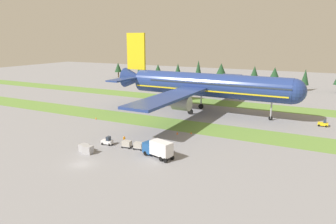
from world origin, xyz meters
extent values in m
plane|color=gray|center=(0.00, 0.00, 0.00)|extent=(400.00, 400.00, 0.00)
cube|color=olive|center=(0.00, 33.36, 0.00)|extent=(320.00, 11.26, 0.01)
cube|color=olive|center=(0.00, 67.88, 0.00)|extent=(320.00, 11.26, 0.01)
cylinder|color=navy|center=(7.16, 50.62, 9.06)|extent=(50.75, 8.46, 7.40)
sphere|color=navy|center=(32.46, 50.09, 9.06)|extent=(7.25, 7.25, 7.25)
cone|color=navy|center=(-20.60, 51.21, 9.62)|extent=(8.79, 7.21, 7.03)
cube|color=yellow|center=(7.16, 50.62, 7.77)|extent=(49.52, 8.58, 0.36)
cube|color=#283342|center=(10.25, 50.56, 9.99)|extent=(44.58, 8.40, 0.44)
cube|color=navy|center=(4.51, 71.35, 8.32)|extent=(8.73, 34.10, 0.67)
cylinder|color=#A3A3A8|center=(5.61, 66.24, 5.89)|extent=(5.02, 4.17, 4.07)
cube|color=navy|center=(3.65, 30.02, 8.32)|extent=(8.73, 34.10, 0.67)
cylinder|color=#A3A3A8|center=(4.96, 35.09, 5.89)|extent=(5.02, 4.17, 4.07)
cube|color=navy|center=(-19.81, 59.58, 10.17)|extent=(4.75, 12.43, 0.47)
cube|color=navy|center=(-20.16, 42.80, 10.17)|extent=(4.75, 12.43, 0.47)
cube|color=yellow|center=(-19.98, 51.19, 19.05)|extent=(7.24, 0.95, 12.57)
cylinder|color=#A3A3A8|center=(26.91, 50.21, 4.28)|extent=(0.44, 0.44, 7.35)
cylinder|color=black|center=(26.91, 50.21, 0.60)|extent=(1.21, 0.45, 1.20)
cylinder|color=#A3A3A8|center=(3.17, 55.15, 4.40)|extent=(0.44, 0.44, 7.10)
cylinder|color=black|center=(3.17, 55.15, 0.85)|extent=(1.71, 0.63, 1.70)
cylinder|color=#A3A3A8|center=(2.99, 46.27, 4.40)|extent=(0.44, 0.44, 7.10)
cylinder|color=black|center=(2.99, 46.27, 0.85)|extent=(1.71, 0.63, 1.70)
cube|color=silver|center=(-2.59, 11.13, 0.69)|extent=(2.71, 1.53, 0.77)
cube|color=#283342|center=(-2.20, 11.17, 1.52)|extent=(0.80, 1.15, 0.90)
cylinder|color=black|center=(-3.44, 10.50, 0.30)|extent=(0.62, 0.25, 0.60)
cylinder|color=black|center=(-3.54, 11.60, 0.30)|extent=(0.62, 0.25, 0.60)
cylinder|color=black|center=(-1.63, 10.67, 0.30)|extent=(0.62, 0.25, 0.60)
cylinder|color=black|center=(-1.73, 11.76, 0.30)|extent=(0.62, 0.25, 0.60)
cube|color=#A3A3A8|center=(2.49, 11.60, 0.40)|extent=(2.33, 1.69, 0.10)
cube|color=#ADA89E|center=(2.49, 11.60, 1.00)|extent=(2.05, 1.49, 1.10)
cylinder|color=black|center=(1.72, 10.83, 0.20)|extent=(0.41, 0.16, 0.40)
cylinder|color=black|center=(1.60, 12.21, 0.20)|extent=(0.41, 0.16, 0.40)
cylinder|color=black|center=(3.39, 10.98, 0.20)|extent=(0.41, 0.16, 0.40)
cylinder|color=black|center=(3.26, 12.36, 0.20)|extent=(0.41, 0.16, 0.40)
cube|color=#A3A3A8|center=(5.38, 11.86, 0.40)|extent=(2.33, 1.69, 0.10)
cube|color=#ADA89E|center=(5.38, 11.86, 1.00)|extent=(2.05, 1.49, 1.10)
cylinder|color=black|center=(4.61, 11.10, 0.20)|extent=(0.41, 0.16, 0.40)
cylinder|color=black|center=(4.49, 12.47, 0.20)|extent=(0.41, 0.16, 0.40)
cylinder|color=black|center=(6.28, 11.25, 0.20)|extent=(0.41, 0.16, 0.40)
cylinder|color=black|center=(6.15, 12.62, 0.20)|extent=(0.41, 0.16, 0.40)
cube|color=#A3A3A8|center=(8.27, 12.12, 0.40)|extent=(2.33, 1.69, 0.10)
cube|color=#ADA89E|center=(8.27, 12.12, 1.00)|extent=(2.05, 1.49, 1.10)
cylinder|color=black|center=(7.50, 11.36, 0.20)|extent=(0.41, 0.16, 0.40)
cylinder|color=black|center=(7.37, 12.74, 0.20)|extent=(0.41, 0.16, 0.40)
cylinder|color=black|center=(9.16, 11.51, 0.20)|extent=(0.41, 0.16, 0.40)
cylinder|color=black|center=(9.04, 12.89, 0.20)|extent=(0.41, 0.16, 0.40)
cube|color=#A3A3A8|center=(11.16, 12.39, 0.40)|extent=(2.33, 1.69, 0.10)
cube|color=#ADA89E|center=(11.16, 12.39, 1.00)|extent=(2.05, 1.49, 1.10)
cylinder|color=black|center=(10.39, 11.63, 0.20)|extent=(0.41, 0.16, 0.40)
cylinder|color=black|center=(10.26, 13.00, 0.20)|extent=(0.41, 0.16, 0.40)
cylinder|color=black|center=(12.05, 11.78, 0.20)|extent=(0.41, 0.16, 0.40)
cylinder|color=black|center=(11.93, 13.15, 0.20)|extent=(0.41, 0.16, 0.40)
cube|color=#1E4C8E|center=(9.09, 10.27, 1.58)|extent=(2.75, 2.82, 2.20)
cube|color=#283342|center=(8.07, 10.56, 2.02)|extent=(0.65, 2.01, 0.97)
cube|color=silver|center=(12.31, 9.35, 2.18)|extent=(4.96, 3.45, 2.80)
cylinder|color=black|center=(8.60, 9.37, 0.48)|extent=(1.01, 0.55, 0.96)
cylinder|color=black|center=(9.15, 11.29, 0.48)|extent=(1.01, 0.55, 0.96)
cylinder|color=black|center=(12.90, 8.14, 0.48)|extent=(1.01, 0.55, 0.96)
cylinder|color=black|center=(13.45, 10.07, 0.48)|extent=(1.01, 0.55, 0.96)
cylinder|color=black|center=(13.98, 7.83, 0.48)|extent=(1.01, 0.55, 0.96)
cylinder|color=black|center=(14.53, 9.76, 0.48)|extent=(1.01, 0.55, 0.96)
cube|color=yellow|center=(40.78, 49.92, 0.69)|extent=(2.63, 1.35, 0.77)
cube|color=#283342|center=(41.17, 49.91, 1.52)|extent=(0.72, 1.11, 0.90)
cylinder|color=black|center=(39.86, 49.39, 0.30)|extent=(0.60, 0.21, 0.60)
cylinder|color=black|center=(39.88, 50.49, 0.30)|extent=(0.60, 0.21, 0.60)
cylinder|color=black|center=(41.68, 49.35, 0.30)|extent=(0.60, 0.21, 0.60)
cylinder|color=black|center=(41.70, 50.45, 0.30)|extent=(0.60, 0.21, 0.60)
cylinder|color=black|center=(0.22, 13.69, 0.42)|extent=(0.18, 0.18, 0.85)
cylinder|color=black|center=(0.32, 13.88, 0.42)|extent=(0.18, 0.18, 0.85)
cylinder|color=orange|center=(0.27, 13.79, 1.16)|extent=(0.36, 0.36, 0.62)
sphere|color=tan|center=(0.27, 13.79, 1.62)|extent=(0.24, 0.24, 0.24)
cylinder|color=orange|center=(0.17, 13.58, 1.13)|extent=(0.10, 0.10, 0.58)
cylinder|color=orange|center=(0.38, 13.99, 1.13)|extent=(0.10, 0.10, 0.58)
cube|color=#A3A3A8|center=(-4.25, 5.55, 0.78)|extent=(2.17, 1.82, 1.57)
cube|color=#A3A3A8|center=(-2.74, 4.90, 0.82)|extent=(2.11, 1.74, 1.64)
cone|color=orange|center=(11.22, 27.37, 0.26)|extent=(0.44, 0.44, 0.52)
cone|color=orange|center=(-19.60, 27.72, 0.34)|extent=(0.44, 0.44, 0.68)
cone|color=orange|center=(8.27, 25.37, 0.33)|extent=(0.44, 0.44, 0.66)
cylinder|color=#4C3823|center=(-73.99, 114.40, 1.66)|extent=(0.70, 0.70, 3.32)
cone|color=#1E4223|center=(-73.99, 114.40, 6.15)|extent=(4.32, 4.32, 5.66)
cylinder|color=#4C3823|center=(-59.60, 117.23, 1.69)|extent=(0.70, 0.70, 3.39)
cone|color=#1E4223|center=(-59.60, 117.23, 7.02)|extent=(3.98, 3.98, 7.26)
cylinder|color=#4C3823|center=(-44.63, 111.88, 1.26)|extent=(0.70, 0.70, 2.51)
cone|color=#1E4223|center=(-44.63, 111.88, 5.91)|extent=(5.63, 5.63, 6.78)
cylinder|color=#4C3823|center=(-34.10, 115.92, 1.63)|extent=(0.70, 0.70, 3.26)
cone|color=#1E4223|center=(-34.10, 115.92, 6.57)|extent=(3.95, 3.95, 6.61)
cylinder|color=#4C3823|center=(-21.40, 114.89, 1.73)|extent=(0.70, 0.70, 3.45)
cone|color=#1E4223|center=(-21.40, 114.89, 7.76)|extent=(3.69, 3.69, 8.62)
cylinder|color=#4C3823|center=(-7.94, 112.49, 1.96)|extent=(0.70, 0.70, 3.92)
cone|color=#1E4223|center=(-7.94, 112.49, 7.51)|extent=(6.27, 6.27, 7.19)
cylinder|color=#4C3823|center=(8.19, 116.46, 1.77)|extent=(0.70, 0.70, 3.54)
cone|color=#1E4223|center=(8.19, 116.46, 6.81)|extent=(4.49, 4.49, 6.53)
cylinder|color=#4C3823|center=(18.27, 113.96, 1.35)|extent=(0.70, 0.70, 2.71)
cone|color=#1E4223|center=(18.27, 113.96, 6.37)|extent=(6.23, 6.23, 7.32)
cylinder|color=#4C3823|center=(31.96, 112.14, 1.32)|extent=(0.70, 0.70, 2.63)
cone|color=#1E4223|center=(31.96, 112.14, 6.26)|extent=(3.61, 3.61, 7.26)
camera|label=1|loc=(39.74, -41.70, 23.47)|focal=32.98mm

